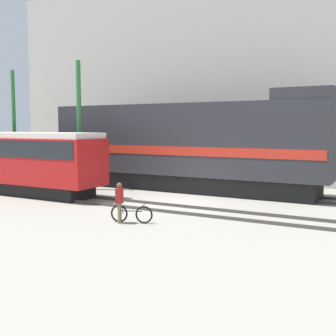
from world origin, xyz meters
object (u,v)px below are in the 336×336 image
person (119,199)px  utility_pole_center (79,126)px  streetcar (14,158)px  bicycle (132,214)px  freight_locomotive (185,146)px  utility_pole_left (14,128)px

person → utility_pole_center: bearing=139.8°
streetcar → utility_pole_center: bearing=49.2°
bicycle → utility_pole_center: 10.32m
streetcar → freight_locomotive: bearing=34.9°
bicycle → person: person is taller
bicycle → freight_locomotive: bearing=103.0°
streetcar → utility_pole_left: size_ratio=1.56×
freight_locomotive → utility_pole_left: (-11.24, -2.83, 1.06)m
freight_locomotive → streetcar: bearing=-145.1°
freight_locomotive → utility_pole_left: bearing=-165.8°
bicycle → person: bearing=-145.7°
bicycle → utility_pole_center: size_ratio=0.22×
freight_locomotive → person: 9.32m
freight_locomotive → bicycle: 9.28m
freight_locomotive → bicycle: bearing=-77.0°
utility_pole_center → utility_pole_left: bearing=180.0°
utility_pole_left → utility_pole_center: 5.57m
utility_pole_left → streetcar: bearing=-42.3°
person → freight_locomotive: bearing=100.3°
streetcar → utility_pole_center: utility_pole_center is taller
bicycle → utility_pole_left: bearing=155.9°
streetcar → person: bearing=-19.0°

